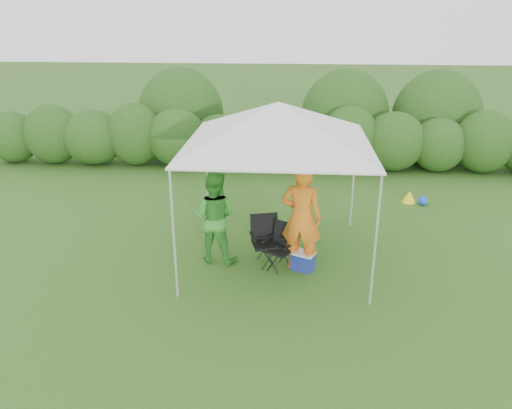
# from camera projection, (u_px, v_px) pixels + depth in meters

# --- Properties ---
(ground) EXTENTS (70.00, 70.00, 0.00)m
(ground) POSITION_uv_depth(u_px,v_px,m) (275.00, 269.00, 8.72)
(ground) COLOR #37641F
(hedge) EXTENTS (17.36, 1.53, 1.80)m
(hedge) POSITION_uv_depth(u_px,v_px,m) (287.00, 139.00, 13.97)
(hedge) COLOR #295219
(hedge) RESTS_ON ground
(canopy) EXTENTS (3.10, 3.10, 2.83)m
(canopy) POSITION_uv_depth(u_px,v_px,m) (278.00, 124.00, 8.28)
(canopy) COLOR silver
(canopy) RESTS_ON ground
(chair_right) EXTENTS (0.63, 0.62, 0.81)m
(chair_right) POSITION_uv_depth(u_px,v_px,m) (281.00, 243.00, 8.64)
(chair_right) COLOR black
(chair_right) RESTS_ON ground
(chair_left) EXTENTS (0.63, 0.60, 0.88)m
(chair_left) POSITION_uv_depth(u_px,v_px,m) (266.00, 236.00, 8.81)
(chair_left) COLOR black
(chair_left) RESTS_ON ground
(man) EXTENTS (0.77, 0.58, 1.91)m
(man) POSITION_uv_depth(u_px,v_px,m) (301.00, 218.00, 8.41)
(man) COLOR orange
(man) RESTS_ON ground
(woman) EXTENTS (0.91, 0.76, 1.67)m
(woman) POSITION_uv_depth(u_px,v_px,m) (214.00, 217.00, 8.75)
(woman) COLOR green
(woman) RESTS_ON ground
(cooler) EXTENTS (0.47, 0.42, 0.33)m
(cooler) POSITION_uv_depth(u_px,v_px,m) (303.00, 261.00, 8.66)
(cooler) COLOR navy
(cooler) RESTS_ON ground
(bottle) EXTENTS (0.06, 0.06, 0.21)m
(bottle) POSITION_uv_depth(u_px,v_px,m) (307.00, 248.00, 8.52)
(bottle) COLOR #592D0C
(bottle) RESTS_ON cooler
(lawn_toy) EXTENTS (0.54, 0.45, 0.27)m
(lawn_toy) POSITION_uv_depth(u_px,v_px,m) (413.00, 198.00, 11.65)
(lawn_toy) COLOR yellow
(lawn_toy) RESTS_ON ground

